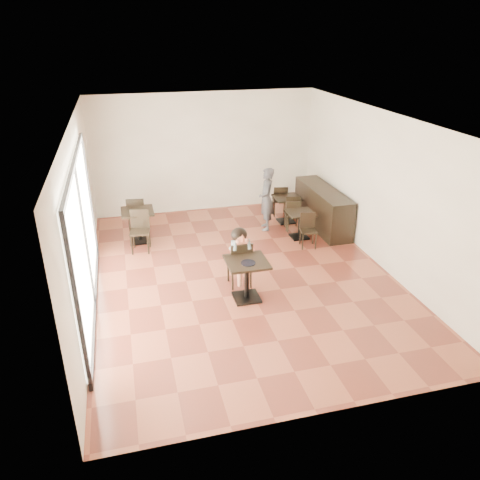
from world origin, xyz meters
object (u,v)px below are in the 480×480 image
object	(u,v)px
cafe_table_back	(286,209)
child_table	(247,280)
child_chair	(239,263)
chair_mid_a	(292,214)
adult_patron	(266,199)
cafe_table_mid	(300,225)
cafe_table_left	(139,226)
chair_back_a	(280,200)
chair_mid_b	(308,231)
chair_back_b	(294,214)
child	(239,257)
chair_left_a	(137,215)
chair_left_b	(140,232)

from	to	relation	value
cafe_table_back	child_table	bearing A→B (deg)	-120.32
child_chair	chair_mid_a	bearing A→B (deg)	-129.55
child_table	adult_patron	size ratio (longest dim) A/B	0.50
cafe_table_mid	cafe_table_left	xyz separation A→B (m)	(-3.79, 0.75, 0.06)
chair_back_a	cafe_table_left	bearing A→B (deg)	23.27
cafe_table_back	chair_mid_a	world-z (taller)	chair_mid_a
cafe_table_back	chair_mid_b	bearing A→B (deg)	-90.74
adult_patron	chair_back_a	distance (m)	1.13
cafe_table_mid	chair_back_b	size ratio (longest dim) A/B	0.80
cafe_table_mid	adult_patron	bearing A→B (deg)	130.89
child	adult_patron	bearing A→B (deg)	62.28
chair_mid_a	chair_mid_b	distance (m)	1.10
chair_mid_b	chair_mid_a	bearing A→B (deg)	100.05
chair_mid_a	chair_left_a	world-z (taller)	chair_left_a
child	cafe_table_back	size ratio (longest dim) A/B	1.75
cafe_table_mid	chair_left_a	xyz separation A→B (m)	(-3.79, 1.30, 0.14)
child	chair_mid_b	size ratio (longest dim) A/B	1.52
cafe_table_mid	chair_mid_b	bearing A→B (deg)	-90.00
cafe_table_mid	cafe_table_left	bearing A→B (deg)	168.87
chair_mid_b	chair_left_a	size ratio (longest dim) A/B	0.84
chair_back_a	chair_back_b	xyz separation A→B (m)	(0.00, -1.10, 0.00)
adult_patron	cafe_table_back	size ratio (longest dim) A/B	2.29
chair_left_b	cafe_table_back	bearing A→B (deg)	21.40
cafe_table_back	chair_left_a	bearing A→B (deg)	175.96
cafe_table_left	chair_back_b	xyz separation A→B (m)	(3.81, -0.27, 0.02)
cafe_table_left	chair_left_b	xyz separation A→B (m)	(0.00, -0.55, 0.08)
child	chair_back_b	distance (m)	3.09
child	adult_patron	world-z (taller)	adult_patron
adult_patron	chair_left_b	distance (m)	3.22
chair_mid_a	chair_left_a	xyz separation A→B (m)	(-3.79, 0.75, 0.07)
child_chair	chair_back_b	world-z (taller)	child_chair
child	chair_back_b	xyz separation A→B (m)	(2.01, 2.33, -0.19)
cafe_table_mid	child_chair	bearing A→B (deg)	-136.94
child_table	child	distance (m)	0.59
chair_mid_b	cafe_table_left	bearing A→B (deg)	171.18
chair_mid_b	cafe_table_mid	bearing A→B (deg)	100.05
chair_mid_a	chair_left_a	distance (m)	3.87
child	chair_back_a	distance (m)	3.98
child	chair_left_a	size ratio (longest dim) A/B	1.28
child_table	cafe_table_back	distance (m)	3.98
child	cafe_table_back	distance (m)	3.52
chair_mid_a	chair_mid_b	world-z (taller)	same
cafe_table_back	chair_mid_a	xyz separation A→B (m)	(-0.02, -0.48, 0.05)
child_table	chair_back_b	distance (m)	3.51
cafe_table_back	chair_back_b	world-z (taller)	chair_back_b
cafe_table_mid	chair_left_a	size ratio (longest dim) A/B	0.70
chair_mid_a	cafe_table_mid	bearing A→B (deg)	100.05
chair_mid_b	adult_patron	bearing A→B (deg)	126.30
child	chair_left_b	size ratio (longest dim) A/B	1.28
cafe_table_mid	cafe_table_back	bearing A→B (deg)	88.87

